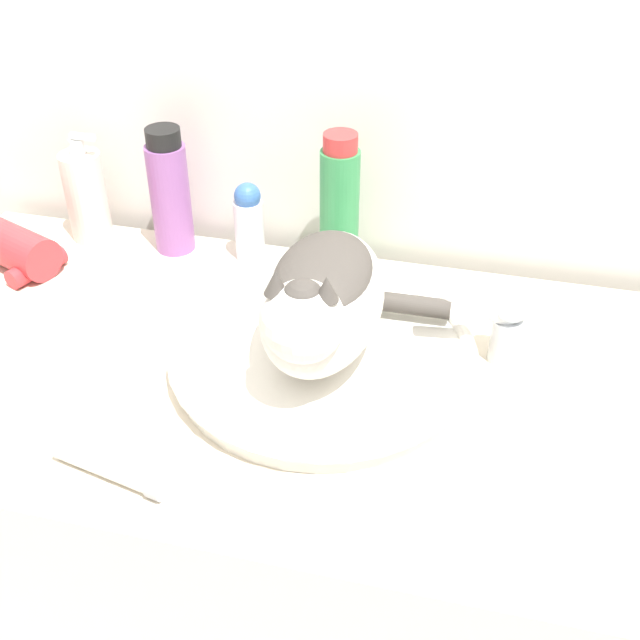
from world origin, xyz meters
TOP-DOWN VIEW (x-y plane):
  - wall_back at (0.00, 0.67)m, footprint 8.00×0.05m
  - vanity_counter at (0.00, 0.31)m, footprint 1.27×0.62m
  - sink_basin at (0.03, 0.33)m, footprint 0.41×0.41m
  - cat at (0.03, 0.31)m, footprint 0.24×0.30m
  - faucet at (0.25, 0.40)m, footprint 0.13×0.07m
  - mouthwash_bottle at (-0.29, 0.57)m, footprint 0.06×0.06m
  - soap_pump_bottle at (-0.44, 0.57)m, footprint 0.07×0.07m
  - deodorant_stick at (-0.15, 0.57)m, footprint 0.05×0.05m
  - shampoo_bottle_tall at (-0.01, 0.57)m, footprint 0.06×0.06m
  - cream_tube at (-0.16, 0.08)m, footprint 0.15×0.06m
  - hair_dryer at (-0.52, 0.46)m, footprint 0.20×0.14m

SIDE VIEW (x-z plane):
  - vanity_counter at x=0.00m, z-range 0.00..0.81m
  - cream_tube at x=-0.16m, z-range 0.81..0.85m
  - sink_basin at x=0.03m, z-range 0.82..0.86m
  - hair_dryer at x=-0.52m, z-range 0.81..0.88m
  - deodorant_stick at x=-0.15m, z-range 0.81..0.95m
  - faucet at x=0.25m, z-range 0.82..0.95m
  - soap_pump_bottle at x=-0.44m, z-range 0.80..0.99m
  - mouthwash_bottle at x=-0.29m, z-range 0.81..1.02m
  - shampoo_bottle_tall at x=-0.01m, z-range 0.81..1.04m
  - cat at x=0.03m, z-range 0.85..1.03m
  - wall_back at x=0.00m, z-range 0.00..2.40m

